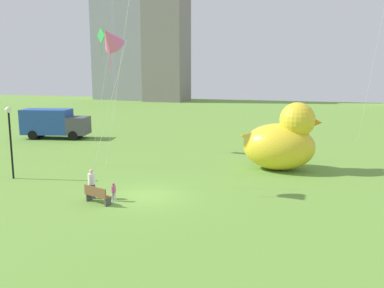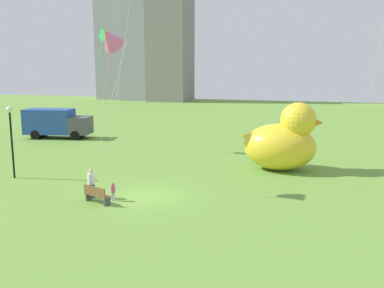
# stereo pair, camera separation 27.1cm
# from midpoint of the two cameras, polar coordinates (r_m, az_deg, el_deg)

# --- Properties ---
(ground_plane) EXTENTS (140.00, 140.00, 0.00)m
(ground_plane) POSITION_cam_midpoint_polar(r_m,az_deg,el_deg) (23.19, -5.90, -6.91)
(ground_plane) COLOR olive
(park_bench) EXTENTS (1.63, 0.96, 0.90)m
(park_bench) POSITION_cam_midpoint_polar(r_m,az_deg,el_deg) (22.18, -12.40, -6.63)
(park_bench) COLOR brown
(park_bench) RESTS_ON ground
(person_adult) EXTENTS (0.39, 0.39, 1.58)m
(person_adult) POSITION_cam_midpoint_polar(r_m,az_deg,el_deg) (22.99, -13.06, -5.02)
(person_adult) COLOR #38476B
(person_adult) RESTS_ON ground
(person_child) EXTENTS (0.24, 0.24, 0.96)m
(person_child) POSITION_cam_midpoint_polar(r_m,az_deg,el_deg) (22.37, -10.24, -6.24)
(person_child) COLOR silver
(person_child) RESTS_ON ground
(giant_inflatable_duck) EXTENTS (5.54, 3.56, 4.60)m
(giant_inflatable_duck) POSITION_cam_midpoint_polar(r_m,az_deg,el_deg) (29.00, 12.35, 0.35)
(giant_inflatable_duck) COLOR yellow
(giant_inflatable_duck) RESTS_ON ground
(lamppost) EXTENTS (0.39, 0.39, 4.50)m
(lamppost) POSITION_cam_midpoint_polar(r_m,az_deg,el_deg) (28.24, -22.95, 1.99)
(lamppost) COLOR black
(lamppost) RESTS_ON ground
(box_truck) EXTENTS (6.68, 3.55, 2.85)m
(box_truck) POSITION_cam_midpoint_polar(r_m,az_deg,el_deg) (43.45, -17.62, 2.66)
(box_truck) COLOR #264CA5
(box_truck) RESTS_ON ground
(city_skyline) EXTENTS (82.57, 18.98, 37.42)m
(city_skyline) POSITION_cam_midpoint_polar(r_m,az_deg,el_deg) (88.59, 9.09, 16.08)
(city_skyline) COLOR gray
(city_skyline) RESTS_ON ground
(kite_pink) EXTENTS (2.46, 2.64, 9.13)m
(kite_pink) POSITION_cam_midpoint_polar(r_m,az_deg,el_deg) (23.21, -10.72, 13.82)
(kite_pink) COLOR silver
(kite_pink) RESTS_ON ground
(kite_green) EXTENTS (1.80, 1.63, 10.01)m
(kite_green) POSITION_cam_midpoint_polar(r_m,az_deg,el_deg) (35.72, -11.69, 13.54)
(kite_green) COLOR silver
(kite_green) RESTS_ON ground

